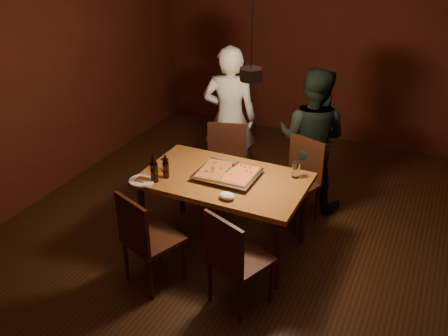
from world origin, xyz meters
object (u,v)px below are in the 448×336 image
at_px(chair_far_left, 225,158).
at_px(chair_near_left, 144,233).
at_px(beer_bottle_a, 154,168).
at_px(chair_far_right, 299,173).
at_px(beer_bottle_b, 166,167).
at_px(diner_dark, 312,139).
at_px(diner_white, 230,118).
at_px(pendant_lamp, 251,73).
at_px(dining_table, 224,185).
at_px(plate_slice, 142,180).
at_px(chair_near_right, 233,254).
at_px(pizza_tray, 227,175).

height_order(chair_far_left, chair_near_left, same).
relative_size(chair_near_left, beer_bottle_a, 2.05).
xyz_separation_m(chair_near_left, beer_bottle_a, (-0.18, 0.47, 0.35)).
relative_size(chair_far_right, beer_bottle_a, 2.02).
relative_size(beer_bottle_b, diner_dark, 0.14).
bearing_deg(chair_far_right, chair_far_left, 18.67).
bearing_deg(diner_white, chair_far_left, 90.90).
xyz_separation_m(diner_white, pendant_lamp, (0.72, -1.18, 0.93)).
height_order(dining_table, diner_white, diner_white).
xyz_separation_m(plate_slice, diner_white, (0.16, 1.56, 0.07)).
bearing_deg(pendant_lamp, beer_bottle_b, -162.86).
bearing_deg(chair_far_left, chair_far_right, 162.64).
xyz_separation_m(chair_far_left, chair_near_left, (-0.01, -1.57, 0.00)).
bearing_deg(chair_near_left, beer_bottle_a, 131.65).
bearing_deg(chair_far_left, beer_bottle_b, 65.71).
relative_size(chair_near_right, beer_bottle_a, 2.06).
relative_size(chair_near_left, plate_slice, 2.33).
height_order(chair_far_left, beer_bottle_b, beer_bottle_b).
bearing_deg(chair_far_right, pizza_tray, 77.10).
xyz_separation_m(beer_bottle_a, diner_white, (0.05, 1.51, -0.06)).
bearing_deg(beer_bottle_a, plate_slice, -153.90).
relative_size(chair_far_right, pizza_tray, 0.97).
relative_size(pizza_tray, beer_bottle_b, 2.49).
bearing_deg(diner_white, beer_bottle_a, 70.40).
distance_m(beer_bottle_a, diner_white, 1.51).
height_order(dining_table, chair_far_left, chair_far_left).
relative_size(chair_far_right, beer_bottle_b, 2.42).
bearing_deg(chair_far_left, chair_near_right, 100.50).
distance_m(pizza_tray, plate_slice, 0.78).
relative_size(dining_table, diner_dark, 0.97).
bearing_deg(chair_far_left, pizza_tray, 99.66).
height_order(dining_table, beer_bottle_b, beer_bottle_b).
height_order(beer_bottle_a, plate_slice, beer_bottle_a).
bearing_deg(chair_near_right, dining_table, 142.07).
relative_size(chair_far_right, chair_near_left, 0.99).
bearing_deg(beer_bottle_b, chair_far_left, 82.28).
distance_m(chair_near_right, beer_bottle_b, 1.09).
bearing_deg(pendant_lamp, beer_bottle_a, -157.01).
xyz_separation_m(beer_bottle_b, diner_white, (-0.00, 1.40, -0.03)).
distance_m(chair_far_right, beer_bottle_a, 1.54).
bearing_deg(pizza_tray, beer_bottle_a, -142.81).
distance_m(diner_white, diner_dark, 0.98).
xyz_separation_m(chair_far_left, beer_bottle_a, (-0.19, -1.10, 0.35)).
relative_size(beer_bottle_a, diner_white, 0.16).
height_order(beer_bottle_b, pendant_lamp, pendant_lamp).
bearing_deg(plate_slice, diner_dark, 52.93).
xyz_separation_m(pizza_tray, pendant_lamp, (0.21, -0.02, 0.99)).
xyz_separation_m(dining_table, pendant_lamp, (0.24, 0.00, 1.08)).
bearing_deg(pizza_tray, chair_far_right, 63.11).
bearing_deg(dining_table, beer_bottle_b, -155.63).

